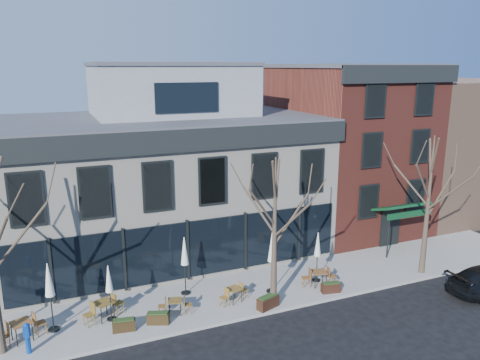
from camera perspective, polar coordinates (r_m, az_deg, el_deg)
name	(u,v)px	position (r m, az deg, el deg)	size (l,w,h in m)	color
ground	(188,283)	(25.15, -6.34, -12.42)	(120.00, 120.00, 0.00)	black
sidewalk_front	(262,288)	(24.34, 2.70, -13.07)	(33.50, 4.70, 0.15)	gray
corner_building	(163,175)	(28.23, -9.39, 0.61)	(18.39, 10.39, 11.10)	beige
red_brick_building	(346,146)	(33.32, 12.77, 4.05)	(8.20, 11.78, 11.18)	maroon
bg_building	(443,144)	(40.70, 23.47, 4.06)	(12.00, 12.00, 10.00)	#8C664C
tree_mid	(275,231)	(21.33, 4.26, -6.19)	(3.50, 3.55, 7.04)	#382B21
tree_right	(428,204)	(26.42, 21.98, -2.71)	(3.72, 3.77, 7.48)	#382B21
call_box	(27,337)	(20.78, -24.50, -17.01)	(0.27, 0.26, 1.32)	#0C3B9C
cafe_set_0	(22,329)	(21.78, -25.07, -16.12)	(1.98, 1.12, 1.02)	brown
cafe_set_1	(104,308)	(22.17, -16.27, -14.78)	(1.94, 1.20, 1.01)	brown
cafe_set_2	(175,305)	(21.99, -7.92, -14.87)	(1.59, 0.81, 0.82)	brown
cafe_set_3	(234,293)	(22.75, -0.75, -13.65)	(1.64, 0.85, 0.84)	brown
cafe_set_4	(319,277)	(24.57, 9.61, -11.53)	(1.85, 0.88, 0.95)	brown
umbrella_0	(49,284)	(21.31, -22.25, -11.61)	(0.49, 0.49, 3.04)	black
umbrella_1	(109,282)	(21.46, -15.69, -11.86)	(0.41, 0.41, 2.57)	black
umbrella_2	(185,254)	(22.96, -6.78, -8.96)	(0.47, 0.47, 2.94)	black
umbrella_3	(272,250)	(22.98, 3.92, -8.56)	(0.50, 0.50, 3.11)	black
umbrella_4	(318,247)	(24.51, 9.45, -8.06)	(0.43, 0.43, 2.66)	black
planter_0	(124,325)	(21.23, -13.95, -16.76)	(1.00, 0.53, 0.53)	black
planter_1	(158,318)	(21.44, -9.96, -16.23)	(1.02, 0.71, 0.53)	#2F220F
planter_2	(268,302)	(22.34, 3.44, -14.60)	(1.17, 0.77, 0.61)	black
planter_3	(331,287)	(24.11, 11.00, -12.72)	(0.98, 0.53, 0.52)	black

